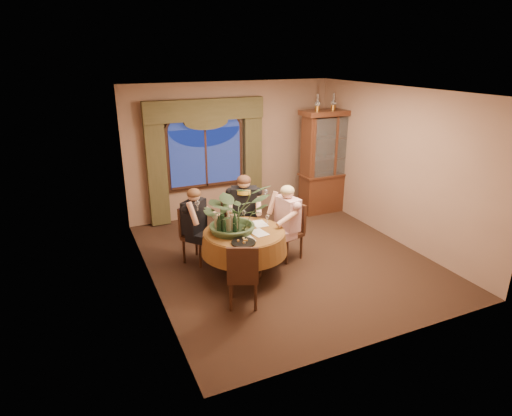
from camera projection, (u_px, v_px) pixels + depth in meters
name	position (u px, v px, depth m)	size (l,w,h in m)	color
floor	(285.00, 258.00, 7.40)	(5.00, 5.00, 0.00)	black
wall_back	(232.00, 150.00, 9.06)	(4.50, 4.50, 0.00)	#8B6954
wall_right	(396.00, 166.00, 7.78)	(5.00, 5.00, 0.00)	#8B6954
ceiling	(289.00, 91.00, 6.43)	(5.00, 5.00, 0.00)	white
window	(206.00, 158.00, 8.81)	(1.62, 0.10, 1.32)	navy
arched_transom	(204.00, 119.00, 8.54)	(1.60, 0.06, 0.44)	navy
drapery_left	(157.00, 169.00, 8.41)	(0.38, 0.14, 2.32)	#3F3A1F
drapery_right	(253.00, 159.00, 9.20)	(0.38, 0.14, 2.32)	#3F3A1F
swag_valance	(205.00, 110.00, 8.40)	(2.45, 0.16, 0.42)	#3F3A1F
dining_table	(244.00, 253.00, 6.73)	(1.35, 1.35, 0.75)	#903A18
china_cabinet	(330.00, 162.00, 9.28)	(1.37, 0.54, 2.22)	#3C190C
oil_lamp_left	(318.00, 102.00, 8.69)	(0.11, 0.11, 0.34)	#A5722D
oil_lamp_center	(334.00, 101.00, 8.84)	(0.11, 0.11, 0.34)	#A5722D
oil_lamp_right	(349.00, 101.00, 8.99)	(0.11, 0.11, 0.34)	#A5722D
chair_right	(287.00, 232.00, 7.24)	(0.42, 0.42, 0.96)	black
chair_back_right	(234.00, 227.00, 7.46)	(0.42, 0.42, 0.96)	black
chair_back	(198.00, 235.00, 7.12)	(0.42, 0.42, 0.96)	black
chair_front_left	(243.00, 274.00, 5.89)	(0.42, 0.42, 0.96)	black
person_pink	(287.00, 224.00, 7.09)	(0.48, 0.44, 1.34)	#D3A4A7
person_back	(195.00, 226.00, 7.02)	(0.47, 0.43, 1.32)	black
person_scarf	(244.00, 214.00, 7.43)	(0.50, 0.46, 1.41)	black
stoneware_vase	(234.00, 222.00, 6.60)	(0.14, 0.14, 0.26)	#9B8265
centerpiece_plant	(234.00, 189.00, 6.40)	(1.07, 1.19, 0.93)	#3E5C38
olive_bowl	(247.00, 229.00, 6.59)	(0.16, 0.16, 0.05)	#536034
cheese_platter	(244.00, 243.00, 6.17)	(0.36, 0.36, 0.02)	black
wine_bottle_0	(222.00, 219.00, 6.61)	(0.07, 0.07, 0.33)	black
wine_bottle_1	(228.00, 223.00, 6.49)	(0.07, 0.07, 0.33)	tan
wine_bottle_2	(235.00, 224.00, 6.44)	(0.07, 0.07, 0.33)	black
wine_bottle_3	(219.00, 227.00, 6.34)	(0.07, 0.07, 0.33)	black
wine_bottle_4	(217.00, 222.00, 6.49)	(0.07, 0.07, 0.33)	tan
wine_bottle_5	(224.00, 226.00, 6.36)	(0.07, 0.07, 0.33)	black
tasting_paper_0	(259.00, 233.00, 6.53)	(0.21, 0.30, 0.00)	white
tasting_paper_1	(260.00, 224.00, 6.87)	(0.21, 0.30, 0.00)	white
tasting_paper_2	(246.00, 238.00, 6.33)	(0.21, 0.30, 0.00)	white
wine_glass_person_pink	(267.00, 220.00, 6.81)	(0.07, 0.07, 0.18)	silver
wine_glass_person_back	(219.00, 221.00, 6.75)	(0.07, 0.07, 0.18)	silver
wine_glass_person_scarf	(244.00, 215.00, 6.99)	(0.07, 0.07, 0.18)	silver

